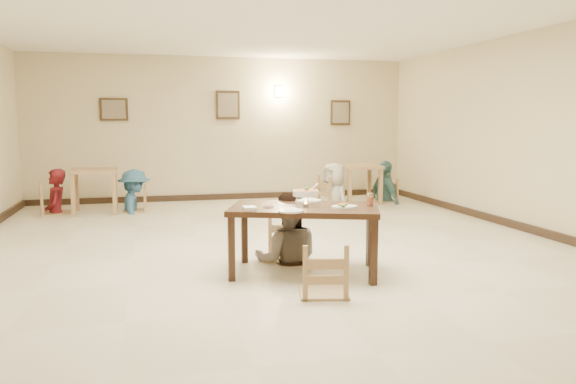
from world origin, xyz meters
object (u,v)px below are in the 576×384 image
object	(u,v)px
curry_warmer	(306,193)
bg_diner_d	(386,161)
main_table	(304,214)
bg_table_left	(94,176)
bg_table_right	(360,172)
bg_diner_c	(334,163)
bg_chair_lr	(134,188)
bg_chair_rl	(334,178)
bg_chair_rr	(385,179)
chair_near	(324,244)
main_diner	(287,192)
bg_chair_ll	(55,184)
chair_far	(282,221)
bg_diner_b	(134,169)
drink_glass	(370,200)
bg_diner_a	(54,169)

from	to	relation	value
curry_warmer	bg_diner_d	distance (m)	5.87
main_table	bg_table_left	bearing A→B (deg)	137.85
main_table	bg_table_right	world-z (taller)	bg_table_right
bg_table_right	bg_diner_c	size ratio (longest dim) A/B	0.48
bg_table_right	bg_chair_lr	size ratio (longest dim) A/B	0.90
bg_chair_rl	bg_diner_c	distance (m)	0.30
bg_chair_rr	bg_diner_d	world-z (taller)	bg_diner_d
chair_near	bg_chair_rl	world-z (taller)	bg_chair_rl
bg_table_left	bg_table_right	size ratio (longest dim) A/B	1.05
chair_near	main_diner	xyz separation A→B (m)	(-0.02, 1.35, 0.34)
bg_table_right	bg_chair_ll	size ratio (longest dim) A/B	0.73
chair_far	bg_diner_b	bearing A→B (deg)	134.64
drink_glass	bg_diner_b	distance (m)	5.67
curry_warmer	bg_diner_d	bearing A→B (deg)	57.88
drink_glass	bg_table_left	size ratio (longest dim) A/B	0.17
chair_near	bg_diner_b	distance (m)	5.98
main_table	bg_table_left	distance (m)	5.49
bg_table_right	bg_diner_a	size ratio (longest dim) A/B	0.49
bg_chair_rl	drink_glass	bearing A→B (deg)	150.27
chair_far	bg_chair_ll	distance (m)	5.31
main_table	bg_diner_d	size ratio (longest dim) A/B	1.05
bg_table_left	main_table	bearing A→B (deg)	-61.79
bg_chair_rl	bg_diner_c	size ratio (longest dim) A/B	0.65
bg_chair_lr	bg_chair_rl	xyz separation A→B (m)	(3.89, -0.01, 0.10)
drink_glass	bg_diner_d	size ratio (longest dim) A/B	0.08
bg_table_left	bg_table_right	bearing A→B (deg)	0.99
chair_far	bg_chair_rr	world-z (taller)	chair_far
chair_far	main_diner	world-z (taller)	main_diner
main_diner	drink_glass	size ratio (longest dim) A/B	11.72
chair_near	bg_diner_c	xyz separation A→B (m)	(2.00, 5.66, 0.35)
main_table	bg_table_right	distance (m)	5.55
drink_glass	bg_table_right	world-z (taller)	drink_glass
bg_chair_rl	chair_far	bearing A→B (deg)	138.33
bg_table_right	bg_diner_b	xyz separation A→B (m)	(-4.47, -0.05, 0.15)
drink_glass	bg_table_left	world-z (taller)	drink_glass
bg_diner_a	chair_near	bearing A→B (deg)	24.45
bg_chair_rl	bg_diner_d	bearing A→B (deg)	-101.40
main_table	curry_warmer	world-z (taller)	curry_warmer
bg_chair_lr	main_table	bearing A→B (deg)	23.11
bg_diner_a	bg_diner_b	size ratio (longest dim) A/B	1.04
bg_chair_ll	bg_diner_a	xyz separation A→B (m)	(0.00, 0.00, 0.28)
chair_far	bg_chair_lr	size ratio (longest dim) A/B	1.06
bg_diner_a	bg_diner_d	xyz separation A→B (m)	(6.42, 0.05, 0.04)
main_table	bg_diner_c	xyz separation A→B (m)	(1.98, 4.88, 0.17)
chair_far	bg_chair_lr	bearing A→B (deg)	134.64
curry_warmer	bg_table_left	distance (m)	5.51
main_diner	bg_chair_rl	world-z (taller)	main_diner
curry_warmer	bg_table_right	distance (m)	5.57
bg_table_right	bg_chair_lr	bearing A→B (deg)	-179.42
drink_glass	bg_chair_lr	size ratio (longest dim) A/B	0.16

